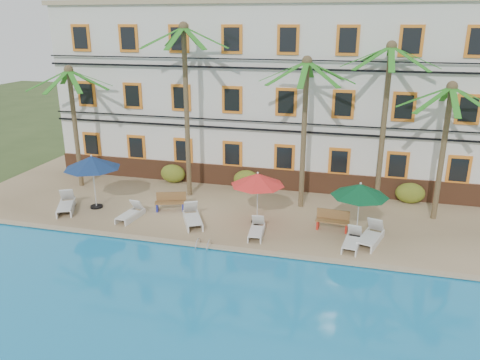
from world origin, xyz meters
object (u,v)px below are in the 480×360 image
(palm_a, at_px, (73,109))
(palm_c, at_px, (305,112))
(lounger_f, at_px, (371,236))
(umbrella_green, at_px, (360,190))
(lounger_c, at_px, (192,217))
(bench_left, at_px, (170,201))
(palm_d, at_px, (386,104))
(palm_b, at_px, (186,89))
(palm_e, at_px, (446,131))
(umbrella_red, at_px, (258,180))
(lounger_d, at_px, (257,230))
(lounger_a, at_px, (66,205))
(lounger_e, at_px, (352,241))
(pool_ladder, at_px, (204,247))
(bench_right, at_px, (333,220))
(lounger_b, at_px, (131,214))
(umbrella_blue, at_px, (92,163))

(palm_a, relative_size, palm_c, 0.91)
(lounger_f, bearing_deg, umbrella_green, 136.92)
(lounger_c, height_order, bench_left, lounger_c)
(palm_a, xyz_separation_m, palm_d, (16.63, 1.02, 0.81))
(palm_b, relative_size, palm_e, 1.38)
(palm_e, bearing_deg, umbrella_red, -162.08)
(umbrella_green, xyz_separation_m, lounger_d, (-4.33, -1.06, -1.89))
(lounger_a, height_order, lounger_c, lounger_a)
(umbrella_red, distance_m, lounger_e, 5.04)
(bench_left, bearing_deg, lounger_e, -11.81)
(lounger_f, xyz_separation_m, pool_ladder, (-6.84, -2.22, -0.31))
(palm_e, relative_size, bench_left, 4.19)
(palm_a, xyz_separation_m, bench_left, (6.50, -2.25, -4.03))
(palm_c, distance_m, lounger_f, 6.73)
(lounger_d, bearing_deg, lounger_e, -1.22)
(bench_left, bearing_deg, bench_right, -2.32)
(palm_a, bearing_deg, umbrella_red, -13.64)
(palm_e, xyz_separation_m, lounger_d, (-7.92, -4.01, -4.09))
(palm_e, distance_m, pool_ladder, 12.18)
(bench_right, relative_size, pool_ladder, 2.06)
(palm_d, relative_size, palm_e, 1.25)
(palm_d, distance_m, lounger_b, 13.48)
(lounger_e, height_order, lounger_f, lounger_f)
(palm_b, relative_size, lounger_a, 4.22)
(lounger_a, relative_size, lounger_f, 1.00)
(umbrella_green, bearing_deg, lounger_e, -97.77)
(palm_a, xyz_separation_m, umbrella_green, (15.72, -3.00, -2.35))
(lounger_c, height_order, lounger_d, lounger_c)
(umbrella_red, relative_size, bench_left, 1.61)
(palm_a, height_order, lounger_c, palm_a)
(palm_b, distance_m, lounger_b, 6.90)
(palm_c, xyz_separation_m, pool_ladder, (-3.37, -5.68, -4.92))
(umbrella_green, bearing_deg, palm_b, 161.33)
(umbrella_blue, bearing_deg, lounger_d, -7.67)
(lounger_f, bearing_deg, bench_right, 149.87)
(lounger_c, bearing_deg, palm_e, 17.50)
(palm_a, relative_size, umbrella_green, 2.72)
(palm_e, xyz_separation_m, lounger_a, (-17.89, -3.57, -4.03))
(palm_b, relative_size, bench_right, 5.93)
(palm_a, height_order, lounger_e, palm_a)
(lounger_f, bearing_deg, palm_e, 49.54)
(lounger_f, bearing_deg, pool_ladder, -162.00)
(lounger_a, bearing_deg, pool_ladder, -14.99)
(palm_c, bearing_deg, palm_b, 178.59)
(palm_a, distance_m, palm_b, 6.81)
(umbrella_blue, height_order, lounger_c, umbrella_blue)
(umbrella_green, bearing_deg, lounger_b, -175.84)
(palm_c, distance_m, lounger_d, 6.29)
(umbrella_blue, bearing_deg, pool_ladder, -23.08)
(lounger_a, relative_size, bench_right, 1.41)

